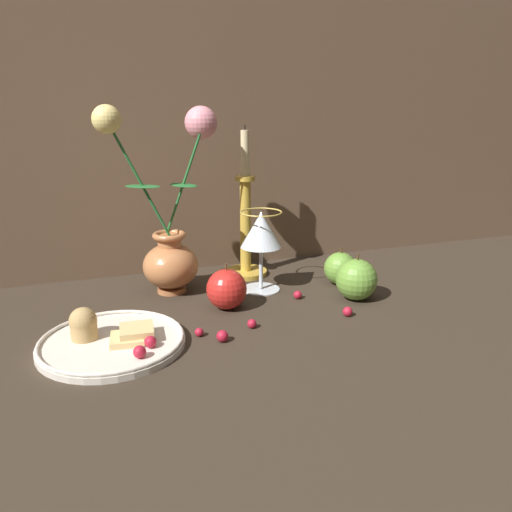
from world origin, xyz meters
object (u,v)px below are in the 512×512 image
apple_beside_vase (226,289)px  apple_at_table_edge (340,268)px  apple_near_glass (356,279)px  plate_with_pastries (110,339)px  wine_glass (261,233)px  candlestick (246,231)px  vase (170,231)px

apple_beside_vase → apple_at_table_edge: size_ratio=1.08×
apple_beside_vase → apple_near_glass: bearing=-9.3°
apple_at_table_edge → plate_with_pastries: bearing=-163.9°
wine_glass → candlestick: size_ratio=0.50×
vase → apple_near_glass: vase is taller
plate_with_pastries → apple_at_table_edge: 0.50m
plate_with_pastries → apple_beside_vase: bearing=23.1°
wine_glass → apple_at_table_edge: bearing=-7.6°
vase → candlestick: 0.18m
candlestick → plate_with_pastries: bearing=-139.6°
apple_beside_vase → apple_at_table_edge: (0.26, 0.05, -0.00)m
plate_with_pastries → apple_near_glass: 0.47m
wine_glass → candlestick: 0.10m
plate_with_pastries → apple_near_glass: apple_near_glass is taller
wine_glass → apple_beside_vase: 0.14m
apple_beside_vase → apple_at_table_edge: apple_beside_vase is taller
wine_glass → apple_at_table_edge: 0.19m
wine_glass → candlestick: candlestick is taller
vase → wine_glass: vase is taller
vase → apple_near_glass: size_ratio=3.94×
apple_beside_vase → apple_at_table_edge: bearing=10.1°
vase → apple_at_table_edge: size_ratio=4.51×
apple_near_glass → apple_at_table_edge: bearing=81.7°
vase → candlestick: (0.17, 0.05, -0.03)m
wine_glass → apple_beside_vase: (-0.09, -0.07, -0.08)m
plate_with_pastries → apple_beside_vase: size_ratio=2.61×
candlestick → apple_at_table_edge: candlestick is taller
vase → wine_glass: (0.17, -0.05, -0.01)m
apple_beside_vase → apple_near_glass: 0.25m
candlestick → apple_near_glass: candlestick is taller
apple_at_table_edge → vase: bearing=167.8°
apple_at_table_edge → apple_near_glass: bearing=-98.3°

